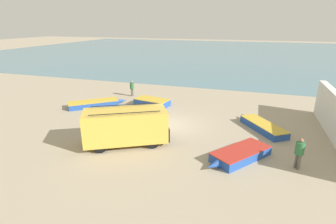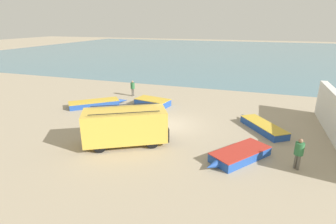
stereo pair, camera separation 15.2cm
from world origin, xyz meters
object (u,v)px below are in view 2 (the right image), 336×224
fishing_rowboat_3 (152,102)px  fisherman_0 (133,87)px  parked_van (126,126)px  fishing_rowboat_0 (96,103)px  fishing_rowboat_1 (262,126)px  fisherman_1 (299,151)px  fishing_rowboat_2 (239,155)px

fishing_rowboat_3 → fisherman_0: 3.87m
parked_van → fishing_rowboat_0: 8.77m
fishing_rowboat_0 → fishing_rowboat_1: 14.29m
fishing_rowboat_1 → fisherman_1: fisherman_1 is taller
parked_van → fisherman_1: size_ratio=3.16×
fisherman_1 → fishing_rowboat_3: bearing=104.6°
fishing_rowboat_2 → fishing_rowboat_3: (-8.32, 7.68, 0.04)m
fishing_rowboat_0 → fishing_rowboat_3: bearing=-19.6°
fishing_rowboat_1 → fisherman_0: bearing=32.0°
parked_van → fishing_rowboat_2: bearing=-27.2°
fishing_rowboat_1 → fisherman_1: 5.29m
fishing_rowboat_0 → fishing_rowboat_3: 5.05m
fishing_rowboat_2 → fisherman_0: 15.14m
fisherman_1 → parked_van: bearing=140.2°
fishing_rowboat_3 → fisherman_0: fisherman_0 is taller
fishing_rowboat_2 → fisherman_1: 3.01m
fishing_rowboat_3 → fisherman_0: size_ratio=2.41×
fishing_rowboat_3 → fisherman_0: (-3.01, 2.34, 0.64)m
fishing_rowboat_0 → fisherman_0: size_ratio=2.88×
fishing_rowboat_0 → fisherman_0: (1.70, 4.16, 0.70)m
fishing_rowboat_0 → fisherman_1: fisherman_1 is taller
fishing_rowboat_1 → fisherman_1: size_ratio=2.57×
fishing_rowboat_0 → fisherman_0: fisherman_0 is taller
parked_van → fishing_rowboat_2: 6.87m
fisherman_0 → fishing_rowboat_0: bearing=-93.5°
parked_van → fisherman_0: 11.21m
fishing_rowboat_2 → fisherman_1: (2.91, -0.09, 0.76)m
fishing_rowboat_1 → fishing_rowboat_3: size_ratio=1.14×
parked_van → fishing_rowboat_0: bearing=106.5°
fishing_rowboat_1 → fishing_rowboat_3: fishing_rowboat_3 is taller
fishing_rowboat_0 → fishing_rowboat_2: fishing_rowboat_2 is taller
parked_van → fishing_rowboat_0: size_ratio=1.17×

